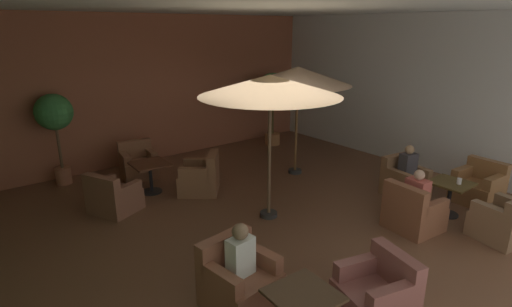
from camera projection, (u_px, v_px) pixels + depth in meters
name	position (u px, v px, depth m)	size (l,w,h in m)	color
ground_plane	(272.00, 218.00, 7.34)	(9.54, 9.30, 0.02)	brown
wall_back_brick	(156.00, 89.00, 10.24)	(9.54, 0.08, 3.67)	#9A543B
wall_right_plain	(423.00, 93.00, 9.57)	(0.08, 9.30, 3.67)	silver
ceiling_slab	(274.00, 3.00, 6.22)	(9.54, 9.30, 0.06)	silver
cafe_table_front_left	(450.00, 191.00, 7.33)	(0.68, 0.68, 0.65)	black
armchair_front_left_north	(413.00, 213.00, 6.84)	(0.86, 0.86, 0.86)	brown
armchair_front_left_east	(504.00, 222.00, 6.51)	(0.90, 0.88, 0.82)	brown
armchair_front_left_south	(478.00, 187.00, 7.93)	(0.81, 0.83, 0.84)	brown
armchair_front_left_west	(404.00, 182.00, 8.24)	(0.82, 0.87, 0.81)	#895F40
cafe_table_front_right	(150.00, 171.00, 8.35)	(0.73, 0.73, 0.65)	black
armchair_front_right_north	(113.00, 197.00, 7.52)	(1.00, 1.02, 0.79)	brown
armchair_front_right_east	(201.00, 178.00, 8.40)	(1.09, 1.08, 0.86)	brown
armchair_front_right_south	(138.00, 164.00, 9.27)	(0.85, 0.81, 0.83)	brown
cafe_table_mid_center	(303.00, 304.00, 4.28)	(0.71, 0.71, 0.65)	black
armchair_mid_center_north	(238.00, 280.00, 5.02)	(0.91, 0.87, 0.84)	brown
armchair_mid_center_south	(377.00, 296.00, 4.72)	(0.93, 0.92, 0.83)	brown
patio_umbrella_tall_red	(298.00, 76.00, 8.93)	(2.42, 2.42, 2.51)	#2D2D2D
patio_umbrella_center_beige	(270.00, 86.00, 6.69)	(2.44, 2.44, 2.59)	#2D2D2D
potted_tree_left_corner	(273.00, 93.00, 11.50)	(0.88, 0.88, 2.11)	#A56B40
potted_tree_mid_left	(55.00, 118.00, 8.52)	(0.78, 0.78, 2.01)	#A96146
patron_blue_shirt	(408.00, 163.00, 8.08)	(0.36, 0.27, 0.68)	#3A363B
patron_by_window	(417.00, 191.00, 6.75)	(0.27, 0.38, 0.65)	#B25046
patron_with_friend	(240.00, 252.00, 4.86)	(0.35, 0.24, 0.69)	silver
iced_drink_cup	(459.00, 181.00, 7.18)	(0.08, 0.08, 0.11)	white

